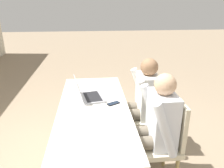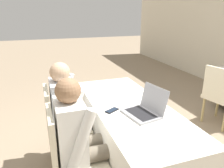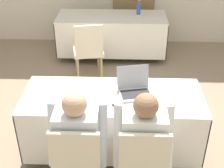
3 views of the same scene
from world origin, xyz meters
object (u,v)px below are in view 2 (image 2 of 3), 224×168
laptop (145,109)px  chair_far_spare (221,94)px  person_white_shirt (80,135)px  chair_near_left (61,124)px  person_checkered_shirt (70,109)px  cell_phone (112,110)px  chair_near_right (69,154)px

laptop → chair_far_spare: laptop is taller
laptop → person_white_shirt: person_white_shirt is taller
chair_near_left → person_checkered_shirt: person_checkered_shirt is taller
chair_far_spare → chair_near_left: bearing=81.7°
laptop → person_checkered_shirt: size_ratio=0.33×
cell_phone → person_checkered_shirt: 0.49m
chair_near_left → chair_near_right: 0.55m
chair_near_right → person_white_shirt: (0.00, 0.10, 0.16)m
chair_near_left → chair_near_right: bearing=-180.0°
laptop → chair_near_left: laptop is taller
cell_phone → laptop: bearing=29.5°
cell_phone → chair_near_right: chair_near_right is taller
chair_near_left → chair_near_right: size_ratio=1.00×
chair_near_right → person_checkered_shirt: bearing=-10.6°
cell_phone → chair_near_right: size_ratio=0.17×
person_checkered_shirt → person_white_shirt: 0.55m
chair_near_right → chair_far_spare: size_ratio=1.00×
chair_far_spare → laptop: bearing=100.4°
chair_far_spare → person_checkered_shirt: 2.18m
laptop → chair_far_spare: (-0.63, 1.56, -0.28)m
chair_near_left → cell_phone: bearing=-126.4°
chair_near_right → person_checkered_shirt: 0.58m
chair_far_spare → person_checkered_shirt: (0.14, -2.17, 0.16)m
person_checkered_shirt → person_white_shirt: same height
chair_far_spare → cell_phone: bearing=92.8°
laptop → person_white_shirt: 0.63m
laptop → chair_near_right: bearing=-96.8°
cell_phone → chair_near_left: bearing=-155.5°
chair_near_left → chair_far_spare: size_ratio=1.00×
laptop → cell_phone: laptop is taller
chair_near_right → laptop: bearing=-85.6°
person_checkered_shirt → chair_near_left: bearing=90.0°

